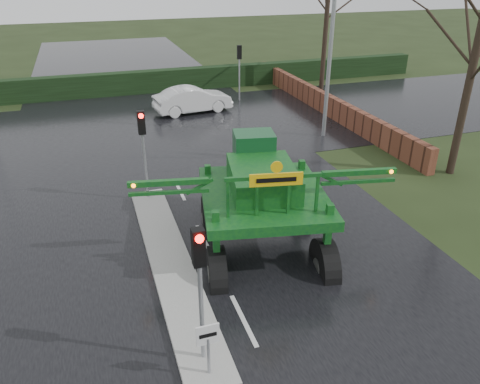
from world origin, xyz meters
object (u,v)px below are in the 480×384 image
object	(u,v)px
street_light_right	(327,15)
crop_sprayer	(215,208)
traffic_signal_far	(239,60)
white_sedan	(193,112)
traffic_signal_near	(200,269)
keep_left_sign	(208,342)
traffic_signal_mid	(143,136)

from	to	relation	value
street_light_right	crop_sprayer	world-z (taller)	street_light_right
traffic_signal_far	crop_sprayer	bearing A→B (deg)	69.68
traffic_signal_far	white_sedan	size ratio (longest dim) A/B	0.76
traffic_signal_near	crop_sprayer	bearing A→B (deg)	69.41
traffic_signal_near	traffic_signal_far	size ratio (longest dim) A/B	1.00
keep_left_sign	white_sedan	distance (m)	20.34
traffic_signal_near	street_light_right	xyz separation A→B (m)	(9.49, 13.01, 3.40)
white_sedan	keep_left_sign	bearing A→B (deg)	160.27
crop_sprayer	traffic_signal_far	bearing A→B (deg)	80.67
traffic_signal_far	white_sedan	bearing A→B (deg)	25.30
crop_sprayer	white_sedan	xyz separation A→B (m)	(3.09, 16.12, -2.13)
traffic_signal_near	traffic_signal_mid	size ratio (longest dim) A/B	1.00
keep_left_sign	traffic_signal_far	world-z (taller)	traffic_signal_far
traffic_signal_mid	traffic_signal_far	distance (m)	14.75
traffic_signal_near	crop_sprayer	distance (m)	3.49
traffic_signal_far	traffic_signal_mid	bearing A→B (deg)	58.07
crop_sprayer	white_sedan	world-z (taller)	crop_sprayer
traffic_signal_near	white_sedan	xyz separation A→B (m)	(4.30, 19.36, -2.59)
traffic_signal_far	street_light_right	distance (m)	8.86
keep_left_sign	traffic_signal_near	world-z (taller)	traffic_signal_near
street_light_right	traffic_signal_mid	bearing A→B (deg)	-154.60
white_sedan	street_light_right	bearing A→B (deg)	-148.25
keep_left_sign	traffic_signal_mid	xyz separation A→B (m)	(0.00, 8.99, 1.53)
traffic_signal_near	street_light_right	world-z (taller)	street_light_right
street_light_right	crop_sprayer	distance (m)	13.37
traffic_signal_near	street_light_right	distance (m)	16.46
traffic_signal_near	street_light_right	bearing A→B (deg)	53.87
crop_sprayer	traffic_signal_near	bearing A→B (deg)	-99.60
traffic_signal_mid	crop_sprayer	world-z (taller)	crop_sprayer
traffic_signal_far	crop_sprayer	world-z (taller)	crop_sprayer
traffic_signal_mid	keep_left_sign	bearing A→B (deg)	-90.00
keep_left_sign	traffic_signal_mid	bearing A→B (deg)	90.00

